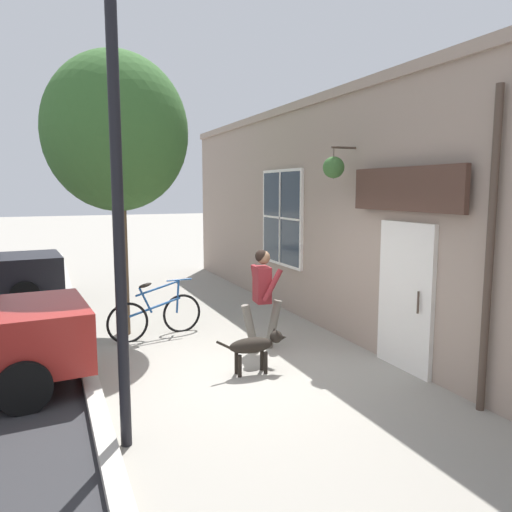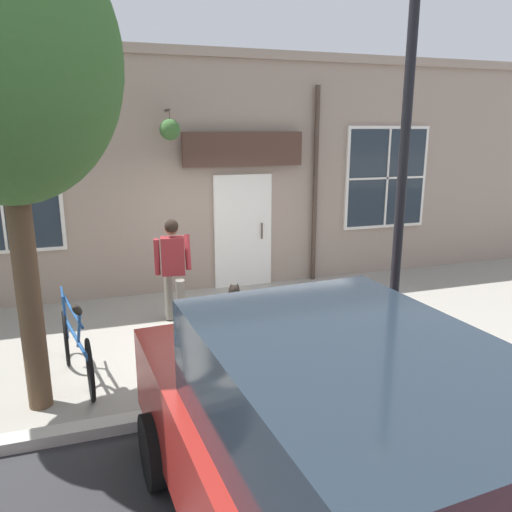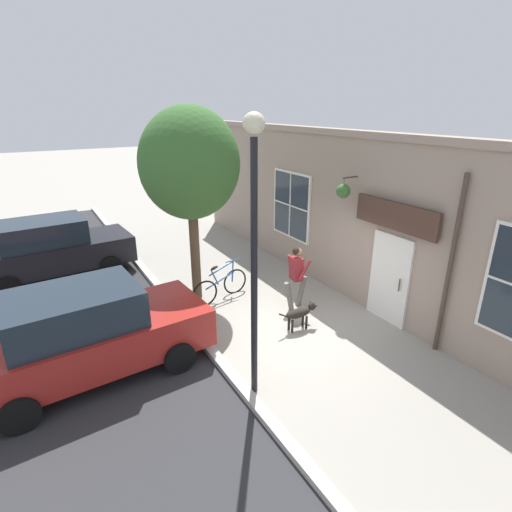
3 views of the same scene
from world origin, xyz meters
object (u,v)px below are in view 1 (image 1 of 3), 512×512
(pedestrian_walking, at_px, (262,291))
(street_lamp, at_px, (115,130))
(leaning_bicycle, at_px, (156,315))
(dog_on_leash, at_px, (255,345))
(street_tree_by_curb, at_px, (118,140))

(pedestrian_walking, relative_size, street_lamp, 0.34)
(pedestrian_walking, distance_m, street_lamp, 3.92)
(street_lamp, bearing_deg, leaning_bicycle, -106.27)
(pedestrian_walking, height_order, street_lamp, street_lamp)
(dog_on_leash, xyz_separation_m, street_lamp, (1.96, 1.32, 2.69))
(street_lamp, bearing_deg, pedestrian_walking, -138.09)
(leaning_bicycle, bearing_deg, street_lamp, 73.73)
(pedestrian_walking, height_order, street_tree_by_curb, street_tree_by_curb)
(street_lamp, bearing_deg, street_tree_by_curb, -98.04)
(pedestrian_walking, relative_size, dog_on_leash, 1.56)
(street_tree_by_curb, bearing_deg, dog_on_leash, 116.40)
(leaning_bicycle, xyz_separation_m, street_lamp, (1.05, 3.59, 2.71))
(leaning_bicycle, bearing_deg, pedestrian_walking, 135.43)
(dog_on_leash, bearing_deg, street_lamp, 33.96)
(dog_on_leash, height_order, street_lamp, street_lamp)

